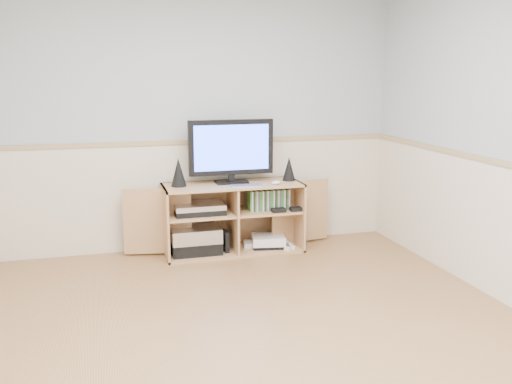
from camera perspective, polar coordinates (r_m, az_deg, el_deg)
The scene contains 11 objects.
room at distance 3.31m, azimuth -2.05°, elevation 4.08°, with size 4.04×4.54×2.54m.
media_cabinet at distance 5.40m, azimuth -2.46°, elevation -2.38°, with size 2.01×0.48×0.65m.
monitor at distance 5.28m, azimuth -2.50°, elevation 4.31°, with size 0.80×0.18×0.59m.
speaker_left at distance 5.19m, azimuth -7.76°, elevation 1.97°, with size 0.14×0.14×0.26m, color black.
speaker_right at distance 5.43m, azimuth 3.32°, elevation 2.34°, with size 0.12×0.12×0.23m, color black.
keyboard at distance 5.17m, azimuth -0.92°, elevation 0.66°, with size 0.28×0.11×0.01m, color silver.
mouse at distance 5.24m, azimuth 2.05°, elevation 0.95°, with size 0.10×0.06×0.04m, color white.
av_components at distance 5.31m, azimuth -5.94°, elevation -3.95°, with size 0.53×0.34×0.47m.
game_consoles at distance 5.49m, azimuth 1.09°, elevation -4.97°, with size 0.46×0.31×0.11m.
game_cases at distance 5.38m, azimuth 1.25°, elevation -0.75°, with size 0.39×0.14×0.19m, color #3F8C3F.
wall_outlet at distance 5.70m, azimuth 3.34°, elevation 1.13°, with size 0.12×0.03×0.12m, color white.
Camera 1 is at (-0.83, -3.07, 1.67)m, focal length 40.00 mm.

